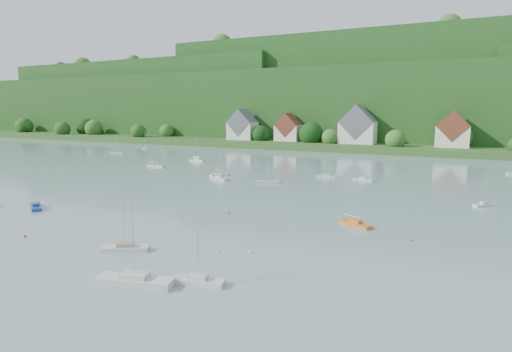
# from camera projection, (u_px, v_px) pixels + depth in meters

# --- Properties ---
(far_shore_strip) EXTENTS (600.00, 60.00, 3.00)m
(far_shore_strip) POSITION_uv_depth(u_px,v_px,m) (352.00, 144.00, 207.30)
(far_shore_strip) COLOR #2A521E
(far_shore_strip) RESTS_ON ground
(forested_ridge) EXTENTS (620.00, 181.22, 69.89)m
(forested_ridge) POSITION_uv_depth(u_px,v_px,m) (379.00, 103.00, 264.60)
(forested_ridge) COLOR #143B13
(forested_ridge) RESTS_ON ground
(village_building_0) EXTENTS (14.00, 10.40, 16.00)m
(village_building_0) POSITION_uv_depth(u_px,v_px,m) (242.00, 127.00, 218.36)
(village_building_0) COLOR beige
(village_building_0) RESTS_ON far_shore_strip
(village_building_1) EXTENTS (12.00, 9.36, 14.00)m
(village_building_1) POSITION_uv_depth(u_px,v_px,m) (288.00, 129.00, 209.41)
(village_building_1) COLOR beige
(village_building_1) RESTS_ON far_shore_strip
(village_building_2) EXTENTS (16.00, 11.44, 18.00)m
(village_building_2) POSITION_uv_depth(u_px,v_px,m) (358.00, 128.00, 193.11)
(village_building_2) COLOR beige
(village_building_2) RESTS_ON far_shore_strip
(village_building_3) EXTENTS (13.00, 10.40, 15.50)m
(village_building_3) POSITION_uv_depth(u_px,v_px,m) (453.00, 132.00, 174.12)
(village_building_3) COLOR beige
(village_building_3) RESTS_ON far_shore_strip
(near_sailboat_1) EXTENTS (6.11, 4.85, 8.35)m
(near_sailboat_1) POSITION_uv_depth(u_px,v_px,m) (36.00, 206.00, 79.16)
(near_sailboat_1) COLOR #204490
(near_sailboat_1) RESTS_ON ground
(near_sailboat_2) EXTENTS (6.21, 4.38, 8.26)m
(near_sailboat_2) POSITION_uv_depth(u_px,v_px,m) (126.00, 248.00, 55.38)
(near_sailboat_2) COLOR silver
(near_sailboat_2) RESTS_ON ground
(near_sailboat_3) EXTENTS (6.06, 2.79, 7.90)m
(near_sailboat_3) POSITION_uv_depth(u_px,v_px,m) (198.00, 280.00, 44.86)
(near_sailboat_3) COLOR silver
(near_sailboat_3) RESTS_ON ground
(near_sailboat_4) EXTENTS (8.66, 4.45, 11.26)m
(near_sailboat_4) POSITION_uv_depth(u_px,v_px,m) (135.00, 280.00, 44.58)
(near_sailboat_4) COLOR silver
(near_sailboat_4) RESTS_ON ground
(near_sailboat_5) EXTENTS (5.85, 4.06, 7.76)m
(near_sailboat_5) POSITION_uv_depth(u_px,v_px,m) (355.00, 223.00, 67.29)
(near_sailboat_5) COLOR orange
(near_sailboat_5) RESTS_ON ground
(mooring_buoy_0) EXTENTS (0.42, 0.42, 0.42)m
(mooring_buoy_0) POSITION_uv_depth(u_px,v_px,m) (25.00, 237.00, 61.55)
(mooring_buoy_0) COLOR #FE4B00
(mooring_buoy_0) RESTS_ON ground
(mooring_buoy_1) EXTENTS (0.41, 0.41, 0.41)m
(mooring_buoy_1) POSITION_uv_depth(u_px,v_px,m) (251.00, 252.00, 54.92)
(mooring_buoy_1) COLOR silver
(mooring_buoy_1) RESTS_ON ground
(mooring_buoy_2) EXTENTS (0.41, 0.41, 0.41)m
(mooring_buoy_2) POSITION_uv_depth(u_px,v_px,m) (411.00, 241.00, 59.76)
(mooring_buoy_2) COLOR #FE4B00
(mooring_buoy_2) RESTS_ON ground
(mooring_buoy_3) EXTENTS (0.44, 0.44, 0.44)m
(mooring_buoy_3) POSITION_uv_depth(u_px,v_px,m) (228.00, 214.00, 75.40)
(mooring_buoy_3) COLOR #FE4B00
(mooring_buoy_3) RESTS_ON ground
(mooring_buoy_4) EXTENTS (0.38, 0.38, 0.38)m
(mooring_buoy_4) POSITION_uv_depth(u_px,v_px,m) (219.00, 251.00, 55.35)
(mooring_buoy_4) COLOR silver
(mooring_buoy_4) RESTS_ON ground
(far_sailboat_cluster) EXTENTS (194.00, 68.92, 8.71)m
(far_sailboat_cluster) POSITION_uv_depth(u_px,v_px,m) (315.00, 169.00, 128.63)
(far_sailboat_cluster) COLOR silver
(far_sailboat_cluster) RESTS_ON ground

